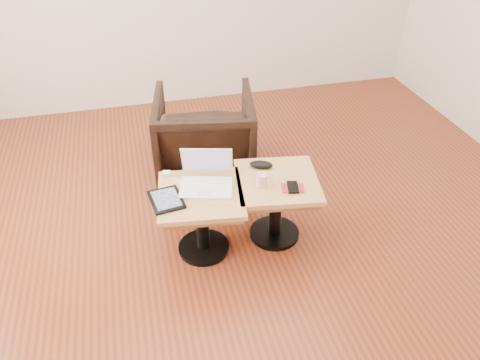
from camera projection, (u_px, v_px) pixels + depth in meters
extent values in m
cube|color=#4E2512|center=(251.00, 250.00, 2.96)|extent=(4.50, 4.50, 0.01)
cylinder|color=black|center=(204.00, 247.00, 2.96)|extent=(0.32, 0.32, 0.03)
cylinder|color=black|center=(202.00, 222.00, 2.84)|extent=(0.08, 0.08, 0.39)
cube|color=olive|center=(201.00, 199.00, 2.74)|extent=(0.51, 0.51, 0.04)
cube|color=olive|center=(201.00, 195.00, 2.72)|extent=(0.55, 0.55, 0.03)
cylinder|color=black|center=(274.00, 233.00, 3.07)|extent=(0.32, 0.32, 0.03)
cylinder|color=black|center=(276.00, 208.00, 2.95)|extent=(0.08, 0.08, 0.39)
cube|color=olive|center=(277.00, 186.00, 2.85)|extent=(0.52, 0.52, 0.04)
cube|color=olive|center=(277.00, 181.00, 2.83)|extent=(0.56, 0.56, 0.03)
cube|color=white|center=(206.00, 188.00, 2.73)|extent=(0.35, 0.28, 0.02)
cube|color=silver|center=(206.00, 183.00, 2.76)|extent=(0.27, 0.16, 0.00)
cube|color=silver|center=(205.00, 193.00, 2.68)|extent=(0.09, 0.07, 0.00)
cube|color=white|center=(207.00, 160.00, 2.78)|extent=(0.31, 0.14, 0.20)
cube|color=brown|center=(207.00, 160.00, 2.78)|extent=(0.27, 0.12, 0.16)
cube|color=black|center=(166.00, 200.00, 2.65)|extent=(0.21, 0.24, 0.01)
cube|color=#191E38|center=(166.00, 199.00, 2.64)|extent=(0.17, 0.20, 0.00)
cube|color=white|center=(166.00, 174.00, 2.84)|extent=(0.05, 0.05, 0.03)
ellipsoid|color=black|center=(261.00, 165.00, 2.91)|extent=(0.16, 0.11, 0.05)
cylinder|color=#D65774|center=(262.00, 180.00, 2.74)|extent=(0.08, 0.08, 0.09)
sphere|color=white|center=(278.00, 175.00, 2.85)|extent=(0.01, 0.01, 0.01)
sphere|color=white|center=(280.00, 173.00, 2.86)|extent=(0.01, 0.01, 0.01)
sphere|color=white|center=(275.00, 174.00, 2.86)|extent=(0.01, 0.01, 0.01)
sphere|color=white|center=(283.00, 175.00, 2.84)|extent=(0.01, 0.01, 0.01)
sphere|color=white|center=(276.00, 177.00, 2.83)|extent=(0.01, 0.01, 0.01)
cylinder|color=white|center=(278.00, 176.00, 2.85)|extent=(0.06, 0.04, 0.00)
cube|color=maroon|center=(293.00, 188.00, 2.74)|extent=(0.15, 0.12, 0.01)
cube|color=black|center=(293.00, 187.00, 2.74)|extent=(0.09, 0.13, 0.01)
imported|color=black|center=(205.00, 136.00, 3.47)|extent=(0.82, 0.83, 0.66)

